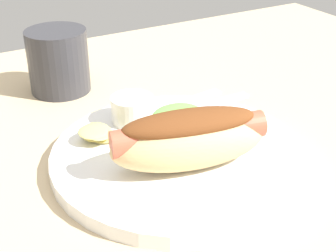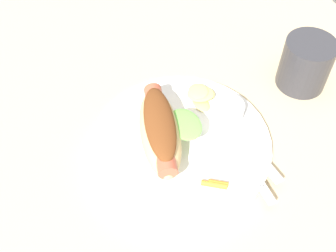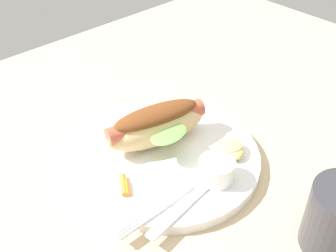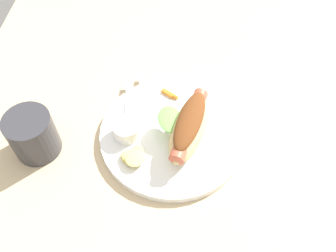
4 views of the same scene
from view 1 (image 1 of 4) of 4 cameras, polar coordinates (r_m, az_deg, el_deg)
ground_plane at (r=51.23cm, az=-1.26°, el=-6.70°), size 120.00×90.00×1.80cm
plate at (r=52.38cm, az=1.29°, el=-3.58°), size 27.30×27.30×1.60cm
hot_dog at (r=47.77cm, az=2.45°, el=-1.30°), size 16.71×10.76×6.10cm
sauce_ramekin at (r=57.11cm, az=-4.20°, el=1.97°), size 4.95×4.95×3.08cm
fork at (r=60.22cm, az=3.06°, el=2.08°), size 15.44×1.22×0.40cm
knife at (r=61.00cm, az=1.15°, el=2.46°), size 13.69×3.16×0.36cm
chips_pile at (r=54.01cm, az=-8.14°, el=-0.79°), size 5.94×5.39×1.65cm
carrot_garnish at (r=57.21cm, az=8.23°, el=0.49°), size 2.65×3.74×0.80cm
drinking_cup at (r=69.38cm, az=-12.69°, el=7.43°), size 8.31×8.31×8.72cm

